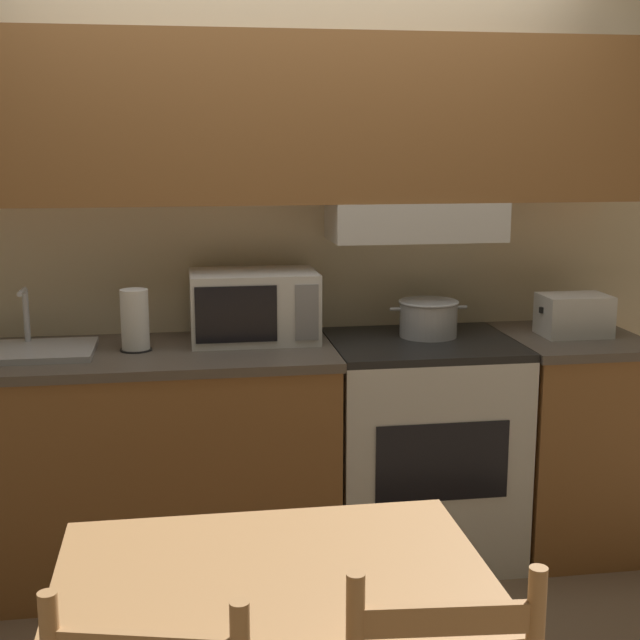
{
  "coord_description": "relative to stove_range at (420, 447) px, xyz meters",
  "views": [
    {
      "loc": [
        -0.45,
        -3.77,
        1.72
      ],
      "look_at": [
        0.05,
        -0.58,
        1.07
      ],
      "focal_mm": 50.0,
      "sensor_mm": 36.0,
      "label": 1
    }
  ],
  "objects": [
    {
      "name": "cooking_pot",
      "position": [
        0.04,
        0.07,
        0.54
      ],
      "size": [
        0.33,
        0.25,
        0.15
      ],
      "color": "#B7BABF",
      "rests_on": "stove_range"
    },
    {
      "name": "lower_counter_main",
      "position": [
        -1.17,
        -0.0,
        0.0
      ],
      "size": [
        1.58,
        0.67,
        0.92
      ],
      "color": "#936033",
      "rests_on": "ground_plane"
    },
    {
      "name": "microwave",
      "position": [
        -0.68,
        0.11,
        0.6
      ],
      "size": [
        0.51,
        0.35,
        0.28
      ],
      "color": "silver",
      "rests_on": "lower_counter_main"
    },
    {
      "name": "stove_range",
      "position": [
        0.0,
        0.0,
        0.0
      ],
      "size": [
        0.75,
        0.65,
        0.92
      ],
      "color": "silver",
      "rests_on": "ground_plane"
    },
    {
      "name": "wall_back",
      "position": [
        -0.5,
        0.26,
        1.06
      ],
      "size": [
        5.26,
        0.38,
        2.55
      ],
      "color": "beige",
      "rests_on": "ground_plane"
    },
    {
      "name": "ground_plane",
      "position": [
        -0.52,
        0.32,
        -0.46
      ],
      "size": [
        16.0,
        16.0,
        0.0
      ],
      "primitive_type": "plane",
      "color": "#7F664C"
    },
    {
      "name": "paper_towel_roll",
      "position": [
        -1.15,
        0.0,
        0.58
      ],
      "size": [
        0.12,
        0.12,
        0.24
      ],
      "color": "black",
      "rests_on": "lower_counter_main"
    },
    {
      "name": "lower_counter_right_stub",
      "position": [
        0.65,
        -0.0,
        0.0
      ],
      "size": [
        0.54,
        0.67,
        0.92
      ],
      "color": "#936033",
      "rests_on": "ground_plane"
    },
    {
      "name": "toaster",
      "position": [
        0.65,
        -0.0,
        0.55
      ],
      "size": [
        0.29,
        0.2,
        0.17
      ],
      "color": "silver",
      "rests_on": "lower_counter_right_stub"
    },
    {
      "name": "dining_table",
      "position": [
        -0.78,
        -1.59,
        0.18
      ],
      "size": [
        0.98,
        0.7,
        0.76
      ],
      "color": "#B27F4C",
      "rests_on": "ground_plane"
    },
    {
      "name": "sink_basin",
      "position": [
        -1.58,
        -0.0,
        0.48
      ],
      "size": [
        0.54,
        0.35,
        0.24
      ],
      "color": "#B7BABF",
      "rests_on": "lower_counter_main"
    }
  ]
}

